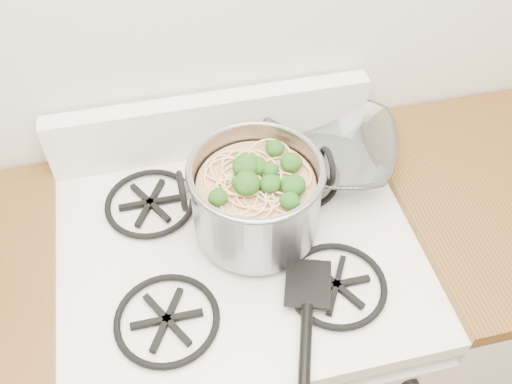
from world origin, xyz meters
name	(u,v)px	position (x,y,z in m)	size (l,w,h in m)	color
gas_range	(242,345)	(0.00, 1.26, 0.44)	(0.76, 0.66, 0.92)	white
counter_left	(51,381)	(-0.51, 1.26, 0.46)	(0.25, 0.65, 0.92)	silver
stock_pot	(256,198)	(0.05, 1.29, 1.01)	(0.30, 0.27, 0.19)	gray
spatula	(308,281)	(0.11, 1.12, 0.94)	(0.29, 0.31, 0.02)	black
glass_bowl	(326,155)	(0.25, 1.44, 0.94)	(0.13, 0.13, 0.03)	white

